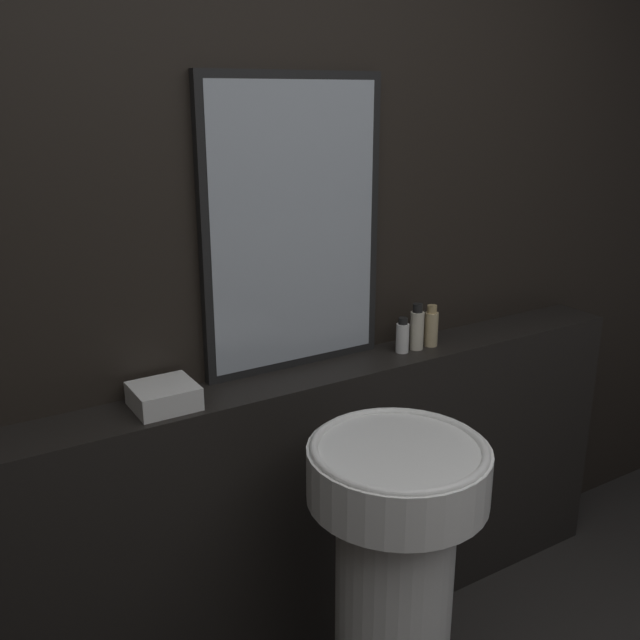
{
  "coord_description": "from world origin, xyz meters",
  "views": [
    {
      "loc": [
        -1.0,
        -0.21,
        1.81
      ],
      "look_at": [
        0.03,
        1.44,
        1.19
      ],
      "focal_mm": 40.0,
      "sensor_mm": 36.0,
      "label": 1
    }
  ],
  "objects_px": {
    "towel_stack": "(164,396)",
    "lotion_bottle": "(431,327)",
    "pedestal_sink": "(394,579)",
    "mirror": "(294,227)",
    "shampoo_bottle": "(402,336)",
    "conditioner_bottle": "(417,328)"
  },
  "relations": [
    {
      "from": "shampoo_bottle",
      "to": "conditioner_bottle",
      "type": "distance_m",
      "value": 0.06
    },
    {
      "from": "pedestal_sink",
      "to": "mirror",
      "type": "distance_m",
      "value": 1.04
    },
    {
      "from": "mirror",
      "to": "lotion_bottle",
      "type": "height_order",
      "value": "mirror"
    },
    {
      "from": "towel_stack",
      "to": "pedestal_sink",
      "type": "bearing_deg",
      "value": -47.74
    },
    {
      "from": "mirror",
      "to": "lotion_bottle",
      "type": "bearing_deg",
      "value": -9.91
    },
    {
      "from": "pedestal_sink",
      "to": "towel_stack",
      "type": "bearing_deg",
      "value": 132.26
    },
    {
      "from": "mirror",
      "to": "towel_stack",
      "type": "relative_size",
      "value": 5.22
    },
    {
      "from": "pedestal_sink",
      "to": "towel_stack",
      "type": "height_order",
      "value": "towel_stack"
    },
    {
      "from": "shampoo_bottle",
      "to": "mirror",
      "type": "bearing_deg",
      "value": 166.83
    },
    {
      "from": "towel_stack",
      "to": "lotion_bottle",
      "type": "distance_m",
      "value": 0.95
    },
    {
      "from": "pedestal_sink",
      "to": "towel_stack",
      "type": "relative_size",
      "value": 5.64
    },
    {
      "from": "lotion_bottle",
      "to": "towel_stack",
      "type": "bearing_deg",
      "value": 180.0
    },
    {
      "from": "lotion_bottle",
      "to": "conditioner_bottle",
      "type": "bearing_deg",
      "value": 180.0
    },
    {
      "from": "shampoo_bottle",
      "to": "lotion_bottle",
      "type": "height_order",
      "value": "lotion_bottle"
    },
    {
      "from": "mirror",
      "to": "lotion_bottle",
      "type": "xyz_separation_m",
      "value": [
        0.49,
        -0.08,
        -0.38
      ]
    },
    {
      "from": "towel_stack",
      "to": "conditioner_bottle",
      "type": "distance_m",
      "value": 0.89
    },
    {
      "from": "pedestal_sink",
      "to": "lotion_bottle",
      "type": "distance_m",
      "value": 0.86
    },
    {
      "from": "conditioner_bottle",
      "to": "pedestal_sink",
      "type": "bearing_deg",
      "value": -132.75
    },
    {
      "from": "mirror",
      "to": "towel_stack",
      "type": "xyz_separation_m",
      "value": [
        -0.47,
        -0.08,
        -0.41
      ]
    },
    {
      "from": "towel_stack",
      "to": "conditioner_bottle",
      "type": "xyz_separation_m",
      "value": [
        0.89,
        0.0,
        0.04
      ]
    },
    {
      "from": "towel_stack",
      "to": "mirror",
      "type": "bearing_deg",
      "value": 10.33
    },
    {
      "from": "conditioner_bottle",
      "to": "lotion_bottle",
      "type": "distance_m",
      "value": 0.06
    }
  ]
}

